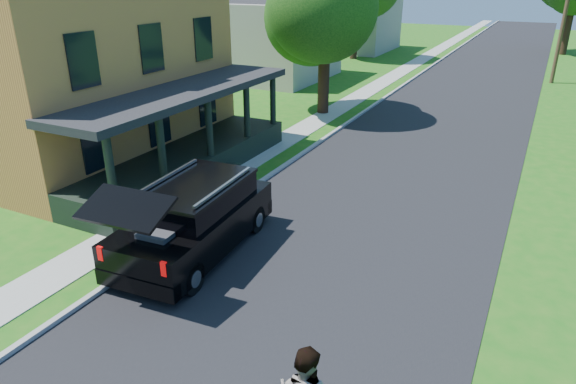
% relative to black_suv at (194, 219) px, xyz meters
% --- Properties ---
extents(ground, '(140.00, 140.00, 0.00)m').
position_rel_black_suv_xyz_m(ground, '(3.20, -1.50, -0.97)').
color(ground, '#1A6213').
rests_on(ground, ground).
extents(street, '(8.00, 120.00, 0.02)m').
position_rel_black_suv_xyz_m(street, '(3.20, 18.50, -0.97)').
color(street, black).
rests_on(street, ground).
extents(curb, '(0.15, 120.00, 0.12)m').
position_rel_black_suv_xyz_m(curb, '(-0.85, 18.50, -0.97)').
color(curb, '#979792').
rests_on(curb, ground).
extents(sidewalk, '(1.30, 120.00, 0.03)m').
position_rel_black_suv_xyz_m(sidewalk, '(-2.40, 18.50, -0.97)').
color(sidewalk, '#98968F').
rests_on(sidewalk, ground).
extents(front_walk, '(6.50, 1.20, 0.03)m').
position_rel_black_suv_xyz_m(front_walk, '(-6.30, 4.50, -0.97)').
color(front_walk, '#98968F').
rests_on(front_walk, ground).
extents(main_house, '(15.56, 15.56, 10.10)m').
position_rel_black_suv_xyz_m(main_house, '(-9.60, 4.50, 3.95)').
color(main_house, '#DC8B40').
rests_on(main_house, ground).
extents(neighbor_house_mid, '(12.78, 12.78, 8.30)m').
position_rel_black_suv_xyz_m(neighbor_house_mid, '(-10.30, 22.50, 3.22)').
color(neighbor_house_mid, '#9E978C').
rests_on(neighbor_house_mid, ground).
extents(neighbor_house_far, '(12.78, 12.78, 8.30)m').
position_rel_black_suv_xyz_m(neighbor_house_far, '(-10.30, 38.50, 3.22)').
color(neighbor_house_far, '#9E978C').
rests_on(neighbor_house_far, ground).
extents(black_suv, '(2.43, 5.56, 2.53)m').
position_rel_black_suv_xyz_m(black_suv, '(0.00, 0.00, 0.00)').
color(black_suv, black).
rests_on(black_suv, ground).
extents(tree_left_mid, '(6.77, 6.98, 8.26)m').
position_rel_black_suv_xyz_m(tree_left_mid, '(-2.82, 15.00, 4.39)').
color(tree_left_mid, black).
rests_on(tree_left_mid, ground).
extents(utility_pole_far, '(1.56, 0.27, 8.61)m').
position_rel_black_suv_xyz_m(utility_pole_far, '(7.70, 29.15, 3.47)').
color(utility_pole_far, '#3D2E1C').
rests_on(utility_pole_far, ground).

